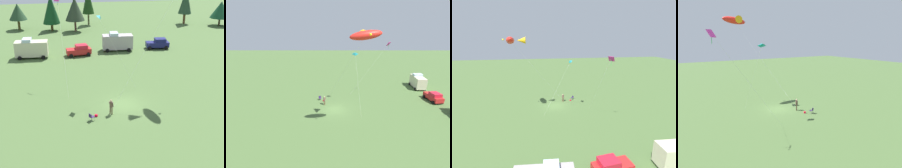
% 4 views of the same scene
% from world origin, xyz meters
% --- Properties ---
extents(ground_plane, '(160.00, 160.00, 0.00)m').
position_xyz_m(ground_plane, '(0.00, 0.00, 0.00)').
color(ground_plane, '#466232').
extents(person_kite_flyer, '(0.53, 0.51, 1.74)m').
position_xyz_m(person_kite_flyer, '(-1.89, -2.20, 1.02)').
color(person_kite_flyer, brown).
rests_on(person_kite_flyer, ground).
extents(folding_chair, '(0.66, 0.66, 0.82)m').
position_xyz_m(folding_chair, '(-4.24, -3.30, 0.49)').
color(folding_chair, '#30204D').
rests_on(folding_chair, ground).
extents(backpack_on_grass, '(0.38, 0.32, 0.22)m').
position_xyz_m(backpack_on_grass, '(-3.62, -2.51, 0.11)').
color(backpack_on_grass, red).
rests_on(backpack_on_grass, ground).
extents(van_camper_beige, '(5.51, 2.84, 3.34)m').
position_xyz_m(van_camper_beige, '(-11.79, 19.78, 1.64)').
color(van_camper_beige, beige).
rests_on(van_camper_beige, ground).
extents(car_red_sedan, '(4.39, 2.64, 1.89)m').
position_xyz_m(car_red_sedan, '(-3.75, 19.61, 0.95)').
color(car_red_sedan, red).
rests_on(car_red_sedan, ground).
extents(van_motorhome_grey, '(5.54, 2.90, 3.34)m').
position_xyz_m(van_motorhome_grey, '(3.29, 21.47, 1.64)').
color(van_motorhome_grey, '#A4999A').
rests_on(van_motorhome_grey, ground).
extents(car_navy_hatch, '(4.36, 2.56, 1.89)m').
position_xyz_m(car_navy_hatch, '(10.97, 21.40, 0.95)').
color(car_navy_hatch, navy).
rests_on(car_navy_hatch, ground).
extents(treeline_distant, '(51.87, 10.27, 9.05)m').
position_xyz_m(treeline_distant, '(5.29, 39.50, 4.78)').
color(treeline_distant, '#493C1D').
rests_on(treeline_distant, ground).
extents(kite_diamond_rainbow, '(1.08, 8.30, 11.35)m').
position_xyz_m(kite_diamond_rainbow, '(-6.93, 10.21, 10.55)').
color(kite_diamond_rainbow, '#D12E97').
rests_on(kite_diamond_rainbow, ground).
extents(kite_delta_teal, '(5.14, 1.35, 10.05)m').
position_xyz_m(kite_delta_teal, '(-2.19, 3.46, 9.70)').
color(kite_delta_teal, teal).
rests_on(kite_delta_teal, ground).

